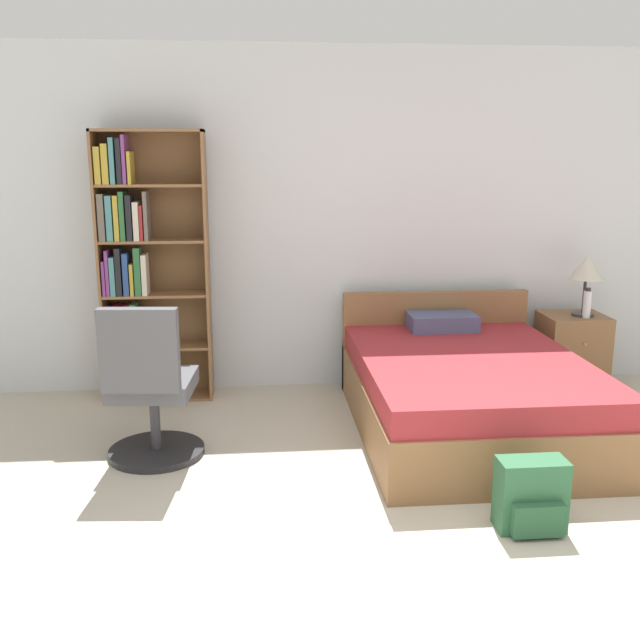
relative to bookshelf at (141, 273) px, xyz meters
name	(u,v)px	position (x,y,z in m)	size (l,w,h in m)	color
wall_back	(353,222)	(1.60, 0.25, 0.34)	(9.00, 0.06, 2.60)	silver
bookshelf	(141,273)	(0.00, 0.00, 0.00)	(0.78, 0.26, 1.98)	brown
bed	(466,390)	(2.22, -0.83, -0.69)	(1.44, 1.96, 0.78)	brown
office_chair	(150,393)	(0.20, -1.16, -0.53)	(0.58, 0.63, 0.99)	#232326
nightstand	(571,352)	(3.29, -0.08, -0.66)	(0.47, 0.43, 0.60)	brown
table_lamp	(586,270)	(3.34, -0.11, -0.01)	(0.25, 0.25, 0.47)	#333333
water_bottle	(587,304)	(3.33, -0.18, -0.26)	(0.06, 0.06, 0.23)	silver
backpack_green	(531,497)	(2.16, -2.15, -0.79)	(0.33, 0.22, 0.36)	#2D603D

